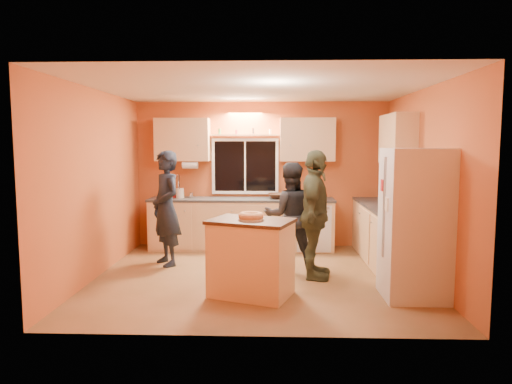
{
  "coord_description": "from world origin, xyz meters",
  "views": [
    {
      "loc": [
        0.18,
        -6.22,
        1.85
      ],
      "look_at": [
        -0.05,
        0.4,
        1.15
      ],
      "focal_mm": 32.0,
      "sensor_mm": 36.0,
      "label": 1
    }
  ],
  "objects_px": {
    "refrigerator": "(415,224)",
    "person_center": "(290,216)",
    "person_left": "(166,208)",
    "island": "(251,257)",
    "person_right": "(315,215)"
  },
  "relations": [
    {
      "from": "island",
      "to": "person_right",
      "type": "relative_size",
      "value": 0.64
    },
    {
      "from": "person_right",
      "to": "person_left",
      "type": "bearing_deg",
      "value": 83.48
    },
    {
      "from": "island",
      "to": "person_left",
      "type": "distance_m",
      "value": 1.99
    },
    {
      "from": "island",
      "to": "person_center",
      "type": "bearing_deg",
      "value": 87.71
    },
    {
      "from": "refrigerator",
      "to": "person_right",
      "type": "bearing_deg",
      "value": 145.88
    },
    {
      "from": "refrigerator",
      "to": "person_center",
      "type": "relative_size",
      "value": 1.14
    },
    {
      "from": "person_right",
      "to": "refrigerator",
      "type": "bearing_deg",
      "value": -114.35
    },
    {
      "from": "refrigerator",
      "to": "person_left",
      "type": "relative_size",
      "value": 1.03
    },
    {
      "from": "person_center",
      "to": "refrigerator",
      "type": "bearing_deg",
      "value": 134.39
    },
    {
      "from": "island",
      "to": "person_left",
      "type": "xyz_separation_m",
      "value": [
        -1.36,
        1.39,
        0.4
      ]
    },
    {
      "from": "person_left",
      "to": "person_right",
      "type": "relative_size",
      "value": 0.99
    },
    {
      "from": "refrigerator",
      "to": "person_left",
      "type": "xyz_separation_m",
      "value": [
        -3.32,
        1.4,
        -0.02
      ]
    },
    {
      "from": "person_left",
      "to": "island",
      "type": "bearing_deg",
      "value": 8.2
    },
    {
      "from": "person_center",
      "to": "person_right",
      "type": "relative_size",
      "value": 0.89
    },
    {
      "from": "island",
      "to": "person_right",
      "type": "height_order",
      "value": "person_right"
    }
  ]
}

